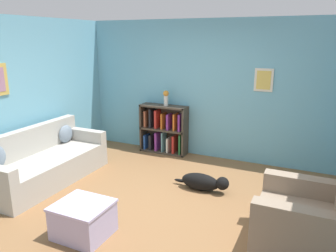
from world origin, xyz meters
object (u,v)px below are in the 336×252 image
Objects in this scene: recliner_chair at (309,220)px; vase at (166,97)px; bookshelf at (164,130)px; dog at (204,182)px; coffee_table at (83,218)px; couch at (44,163)px.

vase reaches higher than recliner_chair.
dog is (1.31, -1.32, -0.33)m from bookshelf.
bookshelf is 0.68m from vase.
recliner_chair is at bearing -39.10° from vase.
recliner_chair reaches higher than coffee_table.
couch is 1.94× the size of recliner_chair.
bookshelf is at bearing 141.26° from recliner_chair.
couch is 2.53m from vase.
coffee_table is (-2.40, -0.79, -0.15)m from recliner_chair.
vase is (-0.35, 3.02, 0.92)m from coffee_table.
bookshelf is (1.16, 2.08, 0.16)m from couch.
vase reaches higher than dog.
coffee_table reaches higher than dog.
dog is at bearing 16.97° from couch.
couch is at bearing -120.58° from vase.
vase is at bearing 133.67° from dog.
couch is 2.38m from bookshelf.
coffee_table is at bearing -83.44° from vase.
recliner_chair reaches higher than bookshelf.
bookshelf is at bearing 97.60° from coffee_table.
coffee_table is 0.70× the size of dog.
couch is 6.99× the size of vase.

